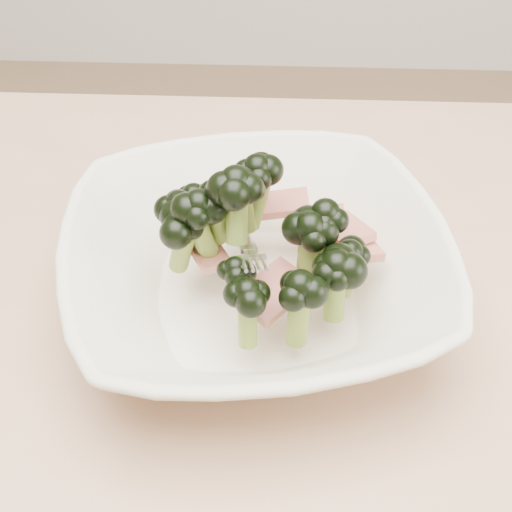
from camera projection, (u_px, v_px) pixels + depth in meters
The scene contains 2 objects.
dining_table at pixel (189, 436), 0.60m from camera, with size 1.20×0.80×0.75m.
broccoli_dish at pixel (256, 264), 0.55m from camera, with size 0.35×0.35×0.13m.
Camera 1 is at (0.07, -0.35, 1.16)m, focal length 50.00 mm.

